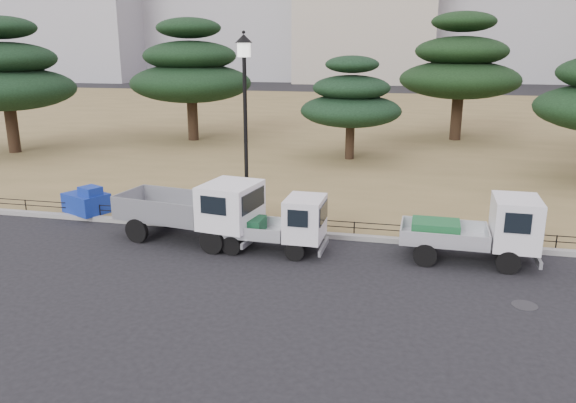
% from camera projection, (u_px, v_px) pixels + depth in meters
% --- Properties ---
extents(ground, '(220.00, 220.00, 0.00)m').
position_uv_depth(ground, '(272.00, 264.00, 15.84)').
color(ground, black).
extents(lawn, '(120.00, 56.00, 0.15)m').
position_uv_depth(lawn, '(367.00, 122.00, 44.57)').
color(lawn, olive).
rests_on(lawn, ground).
extents(curb, '(120.00, 0.25, 0.16)m').
position_uv_depth(curb, '(292.00, 233.00, 18.26)').
color(curb, gray).
rests_on(curb, ground).
extents(truck_large, '(4.76, 2.46, 1.98)m').
position_uv_depth(truck_large, '(196.00, 207.00, 17.46)').
color(truck_large, black).
rests_on(truck_large, ground).
extents(truck_kei_front, '(3.27, 1.47, 1.72)m').
position_uv_depth(truck_kei_front, '(279.00, 224.00, 16.62)').
color(truck_kei_front, black).
rests_on(truck_kei_front, ground).
extents(truck_kei_rear, '(3.73, 1.69, 1.94)m').
position_uv_depth(truck_kei_rear, '(480.00, 229.00, 15.78)').
color(truck_kei_rear, black).
rests_on(truck_kei_rear, ground).
extents(street_lamp, '(0.55, 0.55, 6.15)m').
position_uv_depth(street_lamp, '(245.00, 100.00, 17.75)').
color(street_lamp, black).
rests_on(street_lamp, lawn).
extents(pipe_fence, '(38.00, 0.04, 0.40)m').
position_uv_depth(pipe_fence, '(293.00, 221.00, 18.31)').
color(pipe_fence, black).
rests_on(pipe_fence, lawn).
extents(tarp_pile, '(1.81, 1.62, 0.99)m').
position_uv_depth(tarp_pile, '(87.00, 202.00, 20.17)').
color(tarp_pile, '#1531A3').
rests_on(tarp_pile, lawn).
extents(manhole, '(0.60, 0.60, 0.01)m').
position_uv_depth(manhole, '(525.00, 305.00, 13.33)').
color(manhole, '#2D2D30').
rests_on(manhole, ground).
extents(pine_west_far, '(7.28, 7.28, 7.36)m').
position_uv_depth(pine_west_far, '(5.00, 75.00, 30.56)').
color(pine_west_far, black).
rests_on(pine_west_far, lawn).
extents(pine_west_near, '(7.47, 7.47, 7.47)m').
position_uv_depth(pine_west_near, '(191.00, 71.00, 34.67)').
color(pine_west_near, black).
rests_on(pine_west_near, lawn).
extents(pine_center_left, '(5.25, 5.25, 5.33)m').
position_uv_depth(pine_center_left, '(351.00, 100.00, 29.01)').
color(pine_center_left, black).
rests_on(pine_center_left, lawn).
extents(pine_center_right, '(7.38, 7.38, 7.83)m').
position_uv_depth(pine_center_right, '(460.00, 67.00, 34.68)').
color(pine_center_right, black).
rests_on(pine_center_right, lawn).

